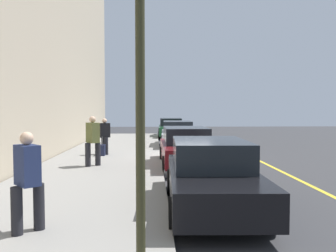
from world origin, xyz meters
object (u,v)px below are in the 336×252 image
object	(u,v)px
parked_car_silver	(178,134)
traffic_light_pole	(140,34)
pedestrian_black_coat	(105,135)
pedestrian_olive_coat	(93,139)
parked_car_green	(171,128)
parked_car_maroon	(186,147)
rolling_suitcase	(103,150)
parked_car_black	(211,175)
pedestrian_navy_coat	(28,179)

from	to	relation	value
parked_car_silver	traffic_light_pole	bearing A→B (deg)	-5.77
pedestrian_black_coat	pedestrian_olive_coat	distance (m)	3.21
parked_car_green	parked_car_maroon	bearing A→B (deg)	-0.40
parked_car_silver	pedestrian_olive_coat	world-z (taller)	pedestrian_olive_coat
parked_car_green	traffic_light_pole	xyz separation A→B (m)	(21.97, -1.48, 2.38)
parked_car_green	traffic_light_pole	distance (m)	22.14
parked_car_maroon	traffic_light_pole	distance (m)	8.97
parked_car_green	traffic_light_pole	world-z (taller)	traffic_light_pole
pedestrian_black_coat	rolling_suitcase	world-z (taller)	pedestrian_black_coat
parked_car_black	pedestrian_olive_coat	size ratio (longest dim) A/B	2.55
parked_car_maroon	pedestrian_olive_coat	bearing A→B (deg)	-82.65
parked_car_maroon	rolling_suitcase	distance (m)	4.20
parked_car_maroon	pedestrian_navy_coat	distance (m)	7.85
parked_car_maroon	parked_car_green	bearing A→B (deg)	179.60
parked_car_black	pedestrian_olive_coat	distance (m)	6.04
parked_car_black	rolling_suitcase	bearing A→B (deg)	-155.45
parked_car_black	rolling_suitcase	distance (m)	8.48
parked_car_silver	parked_car_maroon	distance (m)	6.71
parked_car_black	rolling_suitcase	xyz separation A→B (m)	(-7.71, -3.52, -0.36)
pedestrian_navy_coat	parked_car_black	bearing A→B (deg)	117.23
parked_car_green	pedestrian_black_coat	bearing A→B (deg)	-18.39
parked_car_silver	pedestrian_olive_coat	xyz separation A→B (m)	(7.14, -3.57, 0.35)
parked_car_black	traffic_light_pole	world-z (taller)	traffic_light_pole
parked_car_maroon	pedestrian_olive_coat	world-z (taller)	pedestrian_olive_coat
traffic_light_pole	pedestrian_olive_coat	bearing A→B (deg)	-165.94
rolling_suitcase	pedestrian_black_coat	bearing A→B (deg)	175.46
parked_car_green	parked_car_black	size ratio (longest dim) A/B	1.04
pedestrian_black_coat	pedestrian_navy_coat	world-z (taller)	pedestrian_navy_coat
parked_car_green	pedestrian_black_coat	distance (m)	11.23
parked_car_silver	traffic_light_pole	xyz separation A→B (m)	(15.24, -1.54, 2.38)
parked_car_green	parked_car_black	bearing A→B (deg)	-0.18
parked_car_silver	pedestrian_black_coat	size ratio (longest dim) A/B	2.82
parked_car_silver	rolling_suitcase	size ratio (longest dim) A/B	5.48
parked_car_green	pedestrian_black_coat	world-z (taller)	pedestrian_black_coat
parked_car_green	parked_car_black	world-z (taller)	same
rolling_suitcase	parked_car_black	bearing A→B (deg)	24.55
parked_car_green	pedestrian_navy_coat	size ratio (longest dim) A/B	2.83
pedestrian_olive_coat	pedestrian_black_coat	bearing A→B (deg)	-179.45
parked_car_silver	pedestrian_olive_coat	distance (m)	7.99
parked_car_silver	pedestrian_black_coat	xyz separation A→B (m)	(3.93, -3.60, 0.26)
parked_car_silver	parked_car_maroon	xyz separation A→B (m)	(6.70, -0.15, -0.00)
rolling_suitcase	traffic_light_pole	bearing A→B (deg)	10.91
parked_car_maroon	traffic_light_pole	xyz separation A→B (m)	(8.54, -1.39, 2.38)
parked_car_green	pedestrian_olive_coat	xyz separation A→B (m)	(13.87, -3.51, 0.35)
traffic_light_pole	parked_car_black	bearing A→B (deg)	155.68
pedestrian_black_coat	rolling_suitcase	size ratio (longest dim) A/B	1.94
parked_car_silver	pedestrian_navy_coat	bearing A→B (deg)	-14.10
parked_car_silver	pedestrian_navy_coat	xyz separation A→B (m)	(13.81, -3.47, 0.29)
parked_car_green	parked_car_maroon	xyz separation A→B (m)	(13.43, -0.09, -0.00)
parked_car_silver	parked_car_maroon	bearing A→B (deg)	-1.29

